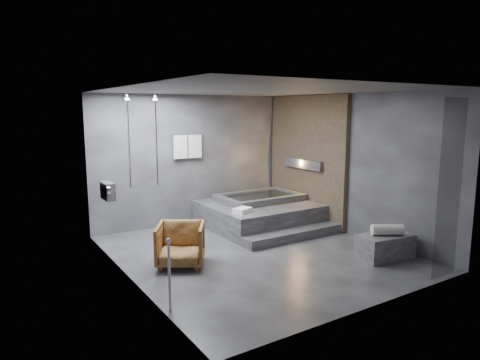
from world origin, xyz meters
TOP-DOWN VIEW (x-y plane):
  - room at (0.40, 0.24)m, footprint 5.00×5.04m
  - tub_deck at (1.05, 1.45)m, footprint 2.20×2.00m
  - tub_step at (1.05, 0.27)m, footprint 2.20×0.36m
  - concrete_bench at (1.67, -1.38)m, footprint 0.97×0.62m
  - driftwood_chair at (-1.38, 0.17)m, footprint 1.02×1.03m
  - rolled_towel at (1.67, -1.41)m, footprint 0.53×0.43m
  - deck_towel at (0.28, 0.91)m, footprint 0.41×0.35m

SIDE VIEW (x-z plane):
  - tub_step at x=1.05m, z-range 0.00..0.18m
  - concrete_bench at x=1.67m, z-range 0.00..0.41m
  - tub_deck at x=1.05m, z-range 0.00..0.50m
  - driftwood_chair at x=-1.38m, z-range 0.00..0.69m
  - rolled_towel at x=1.67m, z-range 0.41..0.59m
  - deck_towel at x=0.28m, z-range 0.50..0.59m
  - room at x=0.40m, z-range 0.32..3.14m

